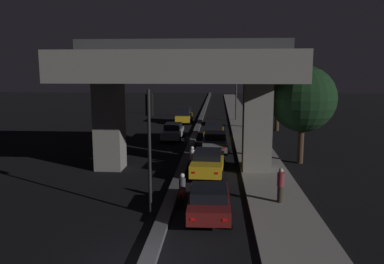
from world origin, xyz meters
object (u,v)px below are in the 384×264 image
(street_lamp, at_px, (234,81))
(car_taxi_yellow_second, at_px, (208,162))
(car_grey_third, at_px, (215,141))
(pedestrian_on_sidewalk, at_px, (281,185))
(car_taxi_yellow_second_oncoming, at_px, (184,115))
(motorcycle_white_filtering_mid, at_px, (192,158))
(car_silver_lead_oncoming, at_px, (173,131))
(motorcycle_red_filtering_near, at_px, (182,190))
(car_taxi_yellow_fourth, at_px, (214,130))
(traffic_light_left_of_median, at_px, (149,131))
(car_dark_red_lead, at_px, (209,200))

(street_lamp, bearing_deg, car_taxi_yellow_second, -95.86)
(car_grey_third, bearing_deg, pedestrian_on_sidewalk, -165.59)
(car_taxi_yellow_second, height_order, car_taxi_yellow_second_oncoming, car_taxi_yellow_second_oncoming)
(motorcycle_white_filtering_mid, bearing_deg, car_silver_lead_oncoming, 16.01)
(street_lamp, bearing_deg, car_taxi_yellow_second_oncoming, -158.97)
(motorcycle_white_filtering_mid, bearing_deg, motorcycle_red_filtering_near, -178.15)
(street_lamp, distance_m, car_silver_lead_oncoming, 15.81)
(street_lamp, distance_m, car_taxi_yellow_fourth, 13.80)
(car_grey_third, relative_size, car_taxi_yellow_fourth, 1.10)
(car_grey_third, bearing_deg, car_silver_lead_oncoming, 38.99)
(car_grey_third, bearing_deg, car_taxi_yellow_second_oncoming, 13.10)
(car_grey_third, relative_size, car_silver_lead_oncoming, 1.05)
(car_taxi_yellow_fourth, xyz_separation_m, car_taxi_yellow_second_oncoming, (-3.85, 10.45, 0.26))
(car_grey_third, bearing_deg, street_lamp, -7.57)
(traffic_light_left_of_median, height_order, car_silver_lead_oncoming, traffic_light_left_of_median)
(car_taxi_yellow_second, bearing_deg, pedestrian_on_sidewalk, -142.30)
(car_silver_lead_oncoming, bearing_deg, traffic_light_left_of_median, 4.51)
(street_lamp, xyz_separation_m, car_taxi_yellow_second_oncoming, (-6.24, -2.40, -4.14))
(car_taxi_yellow_fourth, bearing_deg, motorcycle_red_filtering_near, 176.48)
(motorcycle_red_filtering_near, bearing_deg, street_lamp, -5.31)
(car_taxi_yellow_second_oncoming, bearing_deg, motorcycle_white_filtering_mid, 7.45)
(car_dark_red_lead, xyz_separation_m, car_taxi_yellow_second, (-0.23, 6.82, 0.07))
(traffic_light_left_of_median, relative_size, car_silver_lead_oncoming, 1.24)
(traffic_light_left_of_median, xyz_separation_m, street_lamp, (5.02, 32.37, 1.38))
(car_taxi_yellow_second, xyz_separation_m, pedestrian_on_sidewalk, (3.62, -5.16, 0.18))
(car_taxi_yellow_second, bearing_deg, motorcycle_red_filtering_near, 170.32)
(car_dark_red_lead, relative_size, car_taxi_yellow_second_oncoming, 0.93)
(street_lamp, height_order, car_taxi_yellow_second_oncoming, street_lamp)
(car_dark_red_lead, distance_m, car_taxi_yellow_second, 6.82)
(motorcycle_white_filtering_mid, xyz_separation_m, pedestrian_on_sidewalk, (4.74, -6.91, 0.37))
(car_taxi_yellow_second_oncoming, height_order, motorcycle_white_filtering_mid, car_taxi_yellow_second_oncoming)
(motorcycle_red_filtering_near, distance_m, pedestrian_on_sidewalk, 4.76)
(street_lamp, bearing_deg, motorcycle_white_filtering_mid, -98.92)
(car_dark_red_lead, bearing_deg, traffic_light_left_of_median, 87.84)
(traffic_light_left_of_median, distance_m, street_lamp, 32.78)
(car_taxi_yellow_second_oncoming, bearing_deg, car_grey_third, 14.56)
(car_grey_third, height_order, pedestrian_on_sidewalk, pedestrian_on_sidewalk)
(street_lamp, relative_size, car_taxi_yellow_fourth, 2.06)
(motorcycle_red_filtering_near, height_order, pedestrian_on_sidewalk, pedestrian_on_sidewalk)
(pedestrian_on_sidewalk, bearing_deg, car_taxi_yellow_fourth, 100.69)
(car_dark_red_lead, xyz_separation_m, car_silver_lead_oncoming, (-3.86, 18.59, 0.07))
(car_grey_third, bearing_deg, motorcycle_red_filtering_near, 172.35)
(street_lamp, height_order, car_taxi_yellow_second, street_lamp)
(motorcycle_red_filtering_near, bearing_deg, car_taxi_yellow_second_oncoming, 6.66)
(car_dark_red_lead, bearing_deg, motorcycle_white_filtering_mid, 8.04)
(motorcycle_red_filtering_near, bearing_deg, pedestrian_on_sidewalk, -88.60)
(car_grey_third, height_order, car_silver_lead_oncoming, car_grey_third)
(car_taxi_yellow_fourth, bearing_deg, car_taxi_yellow_second, 179.78)
(car_grey_third, height_order, motorcycle_red_filtering_near, car_grey_third)
(motorcycle_red_filtering_near, bearing_deg, motorcycle_white_filtering_mid, 1.57)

